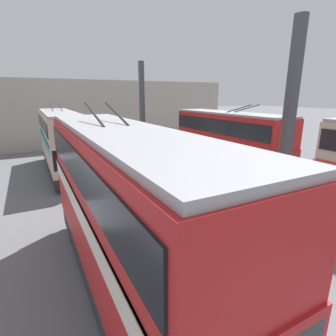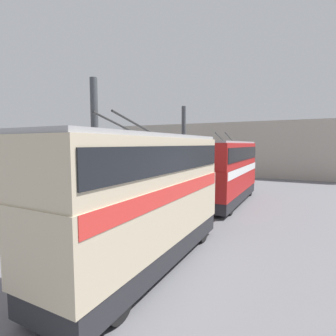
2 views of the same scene
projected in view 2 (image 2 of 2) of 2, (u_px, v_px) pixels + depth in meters
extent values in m
plane|color=slate|center=(28.00, 251.00, 11.50)|extent=(240.00, 240.00, 0.00)
cube|color=#A8A093|center=(223.00, 149.00, 38.67)|extent=(0.50, 36.00, 7.84)
cylinder|color=#42474C|center=(95.00, 153.00, 15.00)|extent=(0.42, 0.42, 8.40)
cube|color=#333338|center=(97.00, 223.00, 15.38)|extent=(0.75, 0.75, 0.08)
cylinder|color=#42474C|center=(184.00, 149.00, 26.05)|extent=(0.42, 0.42, 8.40)
cube|color=#333338|center=(183.00, 190.00, 26.43)|extent=(0.75, 0.75, 0.08)
cylinder|color=black|center=(202.00, 231.00, 12.59)|extent=(1.03, 0.30, 1.03)
cylinder|color=black|center=(163.00, 225.00, 13.55)|extent=(1.03, 0.30, 1.03)
cylinder|color=black|center=(118.00, 303.00, 6.89)|extent=(1.03, 0.30, 1.03)
cylinder|color=black|center=(62.00, 284.00, 7.85)|extent=(1.03, 0.30, 1.03)
cube|color=#28282D|center=(146.00, 248.00, 10.12)|extent=(9.25, 2.45, 0.78)
cube|color=beige|center=(146.00, 211.00, 9.98)|extent=(9.44, 2.50, 2.19)
cube|color=red|center=(146.00, 189.00, 9.91)|extent=(9.15, 2.54, 0.55)
cube|color=beige|center=(146.00, 160.00, 9.81)|extent=(9.34, 2.43, 1.67)
cube|color=black|center=(146.00, 158.00, 9.80)|extent=(9.06, 2.51, 0.92)
cube|color=#9E9EA3|center=(146.00, 136.00, 9.72)|extent=(9.25, 2.25, 0.14)
cube|color=black|center=(192.00, 187.00, 14.08)|extent=(0.12, 2.30, 1.40)
cylinder|color=#282828|center=(135.00, 124.00, 8.49)|extent=(2.35, 0.07, 0.65)
cylinder|color=#282828|center=(118.00, 124.00, 8.81)|extent=(2.35, 0.07, 0.65)
cylinder|color=black|center=(250.00, 190.00, 23.87)|extent=(0.95, 0.30, 0.95)
cylinder|color=black|center=(227.00, 189.00, 24.83)|extent=(0.95, 0.30, 0.95)
cylinder|color=black|center=(230.00, 208.00, 17.36)|extent=(0.95, 0.30, 0.95)
cylinder|color=black|center=(200.00, 204.00, 18.32)|extent=(0.95, 0.30, 0.95)
cube|color=#28282D|center=(228.00, 195.00, 20.99)|extent=(10.15, 2.45, 0.76)
cube|color=red|center=(228.00, 178.00, 20.87)|extent=(10.35, 2.50, 1.96)
cube|color=white|center=(228.00, 169.00, 20.81)|extent=(10.04, 2.54, 0.55)
cube|color=red|center=(229.00, 154.00, 20.70)|extent=(10.25, 2.43, 1.78)
cube|color=black|center=(229.00, 153.00, 20.69)|extent=(9.94, 2.51, 0.98)
cube|color=#9E9EA3|center=(229.00, 142.00, 20.61)|extent=(10.15, 2.25, 0.14)
cube|color=black|center=(242.00, 170.00, 25.38)|extent=(0.12, 2.30, 1.25)
cylinder|color=#282828|center=(229.00, 137.00, 19.27)|extent=(2.35, 0.07, 0.65)
cylinder|color=#282828|center=(220.00, 137.00, 19.59)|extent=(2.35, 0.07, 0.65)
cylinder|color=black|center=(4.00, 218.00, 14.80)|extent=(1.09, 0.30, 1.09)
cylinder|color=black|center=(99.00, 194.00, 21.66)|extent=(1.09, 0.30, 1.09)
cylinder|color=black|center=(80.00, 192.00, 22.61)|extent=(1.09, 0.30, 1.09)
cube|color=#28282D|center=(51.00, 200.00, 18.78)|extent=(10.53, 2.45, 0.80)
cube|color=red|center=(50.00, 179.00, 18.65)|extent=(10.74, 2.50, 2.22)
cube|color=silver|center=(50.00, 167.00, 18.57)|extent=(10.42, 2.54, 0.55)
cube|color=red|center=(49.00, 151.00, 18.46)|extent=(10.63, 2.43, 1.79)
cube|color=black|center=(49.00, 150.00, 18.45)|extent=(10.31, 2.51, 0.98)
cube|color=#9E9EA3|center=(48.00, 137.00, 18.37)|extent=(10.53, 2.25, 0.14)
cylinder|color=#282828|center=(67.00, 133.00, 19.37)|extent=(2.35, 0.07, 0.65)
cylinder|color=#282828|center=(60.00, 133.00, 19.69)|extent=(2.35, 0.07, 0.65)
cylinder|color=black|center=(146.00, 183.00, 28.21)|extent=(0.94, 0.30, 0.94)
cylinder|color=black|center=(130.00, 182.00, 29.17)|extent=(0.94, 0.30, 0.94)
cylinder|color=black|center=(179.00, 175.00, 35.57)|extent=(0.94, 0.30, 0.94)
cylinder|color=black|center=(165.00, 174.00, 36.52)|extent=(0.94, 0.30, 0.94)
cube|color=#28282D|center=(157.00, 177.00, 32.44)|extent=(11.09, 2.45, 0.76)
cube|color=beige|center=(157.00, 166.00, 32.31)|extent=(11.31, 2.50, 2.02)
cube|color=teal|center=(157.00, 160.00, 32.25)|extent=(10.97, 2.54, 0.55)
cube|color=beige|center=(157.00, 151.00, 32.14)|extent=(11.20, 2.43, 1.68)
cube|color=black|center=(157.00, 150.00, 32.14)|extent=(10.86, 2.51, 0.92)
cube|color=#9E9EA3|center=(157.00, 143.00, 32.06)|extent=(11.09, 2.25, 0.14)
cube|color=black|center=(131.00, 168.00, 27.34)|extent=(0.12, 2.30, 1.29)
cylinder|color=#282828|center=(165.00, 140.00, 33.12)|extent=(2.35, 0.07, 0.65)
cylinder|color=#282828|center=(160.00, 140.00, 33.44)|extent=(2.35, 0.07, 0.65)
cube|color=#384251|center=(130.00, 203.00, 19.11)|extent=(0.36, 0.34, 0.85)
cube|color=#4C7051|center=(130.00, 192.00, 19.04)|extent=(0.48, 0.44, 0.74)
sphere|color=#A37A5B|center=(130.00, 185.00, 19.00)|extent=(0.24, 0.24, 0.24)
cube|color=#384251|center=(122.00, 241.00, 11.69)|extent=(0.31, 0.22, 0.80)
cube|color=tan|center=(122.00, 224.00, 11.62)|extent=(0.43, 0.26, 0.69)
sphere|color=beige|center=(122.00, 214.00, 11.58)|extent=(0.23, 0.23, 0.23)
cylinder|color=#B28E23|center=(139.00, 189.00, 25.01)|extent=(0.61, 0.61, 0.83)
cylinder|color=#B28E23|center=(139.00, 189.00, 25.01)|extent=(0.64, 0.64, 0.04)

